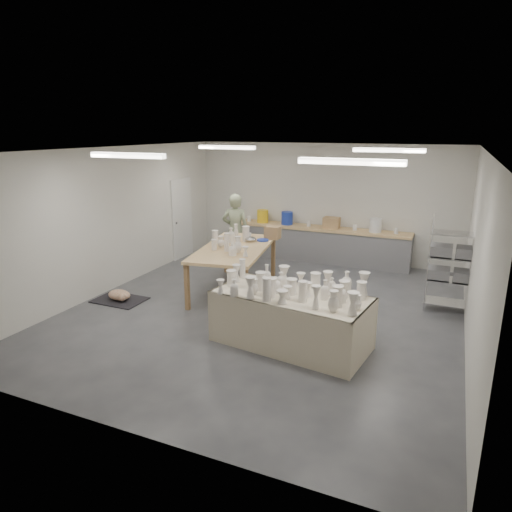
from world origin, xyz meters
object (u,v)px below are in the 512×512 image
at_px(work_table, 238,247).
at_px(red_stool, 240,252).
at_px(potter, 236,231).
at_px(drying_table, 292,317).

distance_m(work_table, red_stool, 2.04).
height_order(potter, red_stool, potter).
bearing_deg(work_table, drying_table, -55.65).
distance_m(work_table, potter, 1.70).
height_order(work_table, red_stool, work_table).
bearing_deg(red_stool, work_table, -66.24).
height_order(drying_table, potter, potter).
relative_size(drying_table, red_stool, 5.36).
xyz_separation_m(potter, red_stool, (-0.00, 0.27, -0.60)).
bearing_deg(drying_table, red_stool, 133.50).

